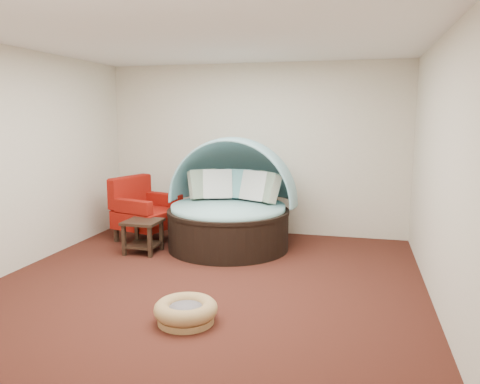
% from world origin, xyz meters
% --- Properties ---
extents(floor, '(5.00, 5.00, 0.00)m').
position_xyz_m(floor, '(0.00, 0.00, 0.00)').
color(floor, '#491D15').
rests_on(floor, ground).
extents(wall_back, '(5.00, 0.00, 5.00)m').
position_xyz_m(wall_back, '(0.00, 2.50, 1.40)').
color(wall_back, beige).
rests_on(wall_back, floor).
extents(wall_front, '(5.00, 0.00, 5.00)m').
position_xyz_m(wall_front, '(0.00, -2.50, 1.40)').
color(wall_front, beige).
rests_on(wall_front, floor).
extents(wall_left, '(0.00, 5.00, 5.00)m').
position_xyz_m(wall_left, '(-2.50, 0.00, 1.40)').
color(wall_left, beige).
rests_on(wall_left, floor).
extents(wall_right, '(0.00, 5.00, 5.00)m').
position_xyz_m(wall_right, '(2.50, 0.00, 1.40)').
color(wall_right, beige).
rests_on(wall_right, floor).
extents(ceiling, '(5.00, 5.00, 0.00)m').
position_xyz_m(ceiling, '(0.00, 0.00, 2.80)').
color(ceiling, white).
rests_on(ceiling, wall_back).
extents(canopy_daybed, '(2.00, 1.89, 1.65)m').
position_xyz_m(canopy_daybed, '(-0.14, 1.51, 0.76)').
color(canopy_daybed, black).
rests_on(canopy_daybed, floor).
extents(pet_basket, '(0.80, 0.80, 0.21)m').
position_xyz_m(pet_basket, '(0.14, -1.15, 0.11)').
color(pet_basket, olive).
rests_on(pet_basket, floor).
extents(red_armchair, '(1.06, 1.06, 1.00)m').
position_xyz_m(red_armchair, '(-1.59, 1.57, 0.46)').
color(red_armchair, black).
rests_on(red_armchair, floor).
extents(side_table, '(0.49, 0.49, 0.47)m').
position_xyz_m(side_table, '(-1.27, 0.87, 0.31)').
color(side_table, black).
rests_on(side_table, floor).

